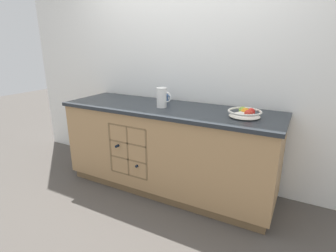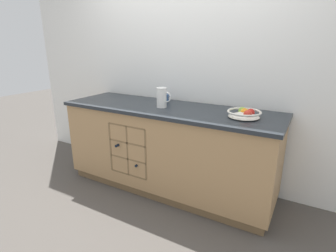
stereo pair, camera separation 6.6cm
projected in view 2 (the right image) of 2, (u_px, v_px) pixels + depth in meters
ground_plane at (168, 187)px, 2.92m from camera, size 14.00×14.00×0.00m
back_wall at (186, 67)px, 2.87m from camera, size 4.62×0.06×2.55m
kitchen_island at (168, 148)px, 2.78m from camera, size 2.26×0.73×0.91m
fruit_bowl at (245, 113)px, 2.26m from camera, size 0.29×0.29×0.08m
white_pitcher at (162, 97)px, 2.61m from camera, size 0.16×0.11×0.20m
ceramic_mug at (165, 98)px, 2.89m from camera, size 0.12×0.08×0.08m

